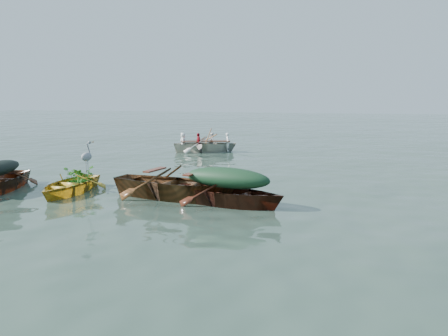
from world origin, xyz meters
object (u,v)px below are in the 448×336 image
at_px(open_wooden_boat, 174,199).
at_px(rowed_boat, 205,152).
at_px(green_tarp_boat, 227,205).
at_px(heron, 87,162).
at_px(yellow_dinghy, 70,193).

distance_m(open_wooden_boat, rowed_boat, 10.13).
xyz_separation_m(green_tarp_boat, heron, (-4.11, -0.01, 0.90)).
height_order(yellow_dinghy, heron, heron).
distance_m(yellow_dinghy, rowed_boat, 10.04).
bearing_deg(heron, yellow_dinghy, -174.81).
xyz_separation_m(green_tarp_boat, open_wooden_boat, (-1.55, 0.20, 0.00)).
height_order(yellow_dinghy, rowed_boat, rowed_boat).
height_order(open_wooden_boat, rowed_boat, open_wooden_boat).
bearing_deg(rowed_boat, open_wooden_boat, 172.27).
height_order(green_tarp_boat, rowed_boat, rowed_boat).
bearing_deg(rowed_boat, heron, 157.59).
bearing_deg(heron, rowed_boat, 84.47).
distance_m(green_tarp_boat, heron, 4.21).
xyz_separation_m(yellow_dinghy, green_tarp_boat, (4.65, 0.13, 0.00)).
bearing_deg(open_wooden_boat, rowed_boat, 22.63).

